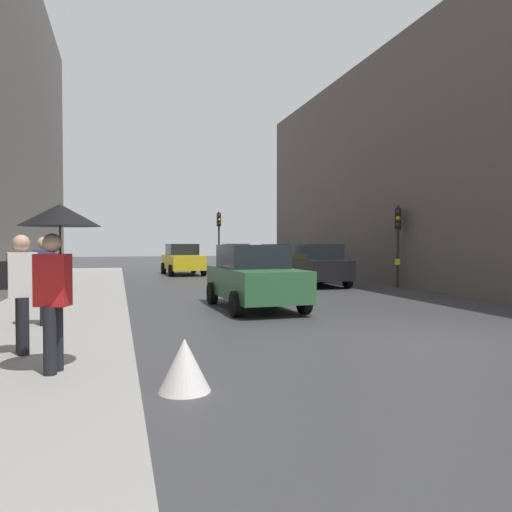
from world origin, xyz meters
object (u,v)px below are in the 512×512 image
Objects in this scene: car_dark_suv at (315,265)px; pedestrian_with_umbrella at (58,240)px; car_green_estate at (254,277)px; pedestrian_with_grey_backpack at (41,275)px; traffic_light_far_median at (219,230)px; car_blue_van at (235,256)px; traffic_light_mid_street at (398,231)px; car_silver_hatchback at (279,260)px; warning_sign_triangle at (185,365)px; car_yellow_taxi at (183,259)px; pedestrian_with_black_backpack at (18,287)px.

pedestrian_with_umbrella is (-8.79, -12.66, 0.96)m from car_dark_suv.
pedestrian_with_grey_backpack is at bearing -154.43° from car_green_estate.
car_blue_van is at bearing 58.02° from traffic_light_far_median.
traffic_light_mid_street is 8.54m from car_green_estate.
car_silver_hatchback is 20.59m from pedestrian_with_umbrella.
pedestrian_with_umbrella is at bearing -124.21° from car_green_estate.
traffic_light_far_median is at bearing 69.20° from pedestrian_with_grey_backpack.
car_silver_hatchback is at bearing 68.37° from car_green_estate.
warning_sign_triangle is (1.50, -0.69, -1.52)m from pedestrian_with_umbrella.
car_green_estate is 0.99× the size of car_yellow_taxi.
car_yellow_taxi is 1.01× the size of car_silver_hatchback.
traffic_light_far_median reaches higher than traffic_light_mid_street.
car_silver_hatchback is at bearing 68.27° from warning_sign_triangle.
car_green_estate reaches higher than warning_sign_triangle.
car_blue_van is 2.41× the size of pedestrian_with_grey_backpack.
pedestrian_with_black_backpack is (-7.68, -23.10, -1.48)m from traffic_light_far_median.
pedestrian_with_black_backpack is (-5.04, -5.15, 0.29)m from car_green_estate.
traffic_light_far_median is at bearing -121.98° from car_blue_van.
traffic_light_mid_street is 15.80m from pedestrian_with_umbrella.
car_yellow_taxi is 5.72m from car_silver_hatchback.
pedestrian_with_grey_backpack is (-9.54, -8.70, 0.29)m from car_dark_suv.
car_green_estate is 2.40× the size of pedestrian_with_grey_backpack.
car_dark_suv is 0.99× the size of car_blue_van.
car_yellow_taxi is at bearing 147.59° from car_silver_hatchback.
traffic_light_far_median is 4.31m from car_yellow_taxi.
car_green_estate is at bearing -125.33° from car_dark_suv.
car_blue_van is at bearing 75.49° from warning_sign_triangle.
pedestrian_with_black_backpack reaches higher than car_yellow_taxi.
traffic_light_mid_street reaches higher than warning_sign_triangle.
car_yellow_taxi is 22.37m from warning_sign_triangle.
car_silver_hatchback is (4.83, -3.07, 0.00)m from car_yellow_taxi.
pedestrian_with_umbrella is at bearing -124.76° from car_dark_suv.
traffic_light_far_median is 21.87m from pedestrian_with_grey_backpack.
car_green_estate and car_blue_van have the same top height.
warning_sign_triangle is at bearing -111.90° from car_green_estate.
pedestrian_with_black_backpack is at bearing -129.72° from car_dark_suv.
pedestrian_with_umbrella is (-9.12, -18.43, 0.96)m from car_silver_hatchback.
car_blue_van reaches higher than warning_sign_triangle.
car_dark_suv and car_yellow_taxi have the same top height.
car_yellow_taxi is 6.62× the size of warning_sign_triangle.
pedestrian_with_black_backpack is at bearing -109.96° from car_blue_van.
pedestrian_with_grey_backpack is at bearing -137.64° from car_dark_suv.
traffic_light_mid_street reaches higher than car_dark_suv.
traffic_light_far_median is 25.75m from warning_sign_triangle.
car_dark_suv is at bearing 54.67° from car_green_estate.
car_blue_van is 24.95m from pedestrian_with_grey_backpack.
traffic_light_mid_street reaches higher than car_blue_van.
car_dark_suv is 1.00× the size of car_silver_hatchback.
traffic_light_mid_street is at bearing 28.88° from pedestrian_with_grey_backpack.
car_yellow_taxi is at bearing 73.95° from pedestrian_with_grey_backpack.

